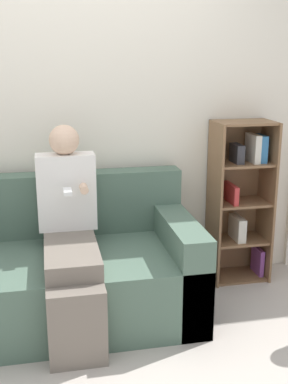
% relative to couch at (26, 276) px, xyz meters
% --- Properties ---
extents(ground_plane, '(14.00, 14.00, 0.00)m').
position_rel_couch_xyz_m(ground_plane, '(0.32, -0.56, -0.30)').
color(ground_plane, '#BCB2A8').
extents(back_wall, '(10.00, 0.06, 2.55)m').
position_rel_couch_xyz_m(back_wall, '(0.32, 0.50, 0.98)').
color(back_wall, silver).
rests_on(back_wall, ground_plane).
extents(couch, '(2.19, 0.93, 0.88)m').
position_rel_couch_xyz_m(couch, '(0.00, 0.00, 0.00)').
color(couch, '#4C6656').
rests_on(couch, ground_plane).
extents(adult_seated, '(0.38, 0.86, 1.24)m').
position_rel_couch_xyz_m(adult_seated, '(0.29, -0.11, 0.33)').
color(adult_seated, '#70665B').
rests_on(adult_seated, ground_plane).
extents(bookshelf, '(0.43, 0.31, 1.21)m').
position_rel_couch_xyz_m(bookshelf, '(1.58, 0.33, 0.33)').
color(bookshelf, brown).
rests_on(bookshelf, ground_plane).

